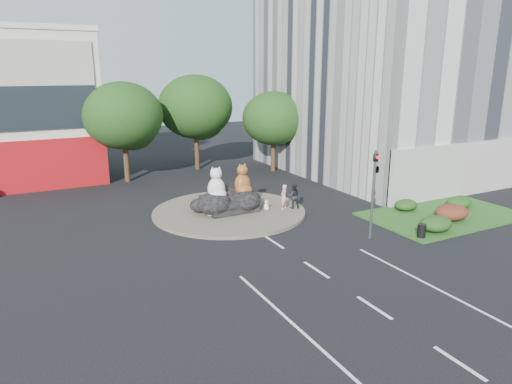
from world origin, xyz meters
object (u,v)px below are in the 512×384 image
at_px(pedestrian_pink, 284,197).
at_px(pedestrian_dark, 294,196).
at_px(kitten_white, 266,205).
at_px(litter_bin, 422,231).
at_px(cat_tabby, 242,179).
at_px(kitten_calico, 210,209).
at_px(cat_white, 216,183).

relative_size(pedestrian_pink, pedestrian_dark, 0.99).
bearing_deg(kitten_white, litter_bin, -85.85).
height_order(cat_tabby, pedestrian_pink, cat_tabby).
height_order(kitten_white, pedestrian_dark, pedestrian_dark).
xyz_separation_m(cat_tabby, litter_bin, (6.48, -9.42, -1.67)).
relative_size(kitten_white, litter_bin, 0.94).
bearing_deg(litter_bin, pedestrian_dark, 114.23).
bearing_deg(cat_tabby, kitten_calico, -176.48).
xyz_separation_m(kitten_calico, pedestrian_pink, (4.89, -0.81, 0.36)).
relative_size(cat_white, pedestrian_pink, 1.30).
distance_m(cat_white, kitten_calico, 1.68).
bearing_deg(kitten_calico, kitten_white, 28.37).
xyz_separation_m(cat_tabby, kitten_white, (1.14, -1.21, -1.62)).
bearing_deg(cat_tabby, pedestrian_pink, -44.68).
xyz_separation_m(cat_white, kitten_white, (3.13, -0.93, -1.63)).
relative_size(cat_white, pedestrian_dark, 1.29).
height_order(pedestrian_pink, pedestrian_dark, pedestrian_dark).
relative_size(cat_tabby, pedestrian_dark, 1.28).
height_order(cat_white, kitten_white, cat_white).
bearing_deg(litter_bin, cat_tabby, 124.52).
height_order(kitten_white, pedestrian_pink, pedestrian_pink).
height_order(cat_white, cat_tabby, cat_white).
bearing_deg(cat_white, kitten_white, -5.40).
bearing_deg(litter_bin, kitten_calico, 136.10).
distance_m(cat_white, cat_tabby, 2.00).
distance_m(pedestrian_pink, pedestrian_dark, 0.69).
xyz_separation_m(cat_white, litter_bin, (8.46, -9.14, -1.69)).
bearing_deg(pedestrian_pink, cat_white, -45.32).
bearing_deg(litter_bin, cat_white, 132.80).
relative_size(cat_tabby, kitten_white, 3.01).
bearing_deg(cat_white, litter_bin, -36.11).
bearing_deg(pedestrian_pink, litter_bin, 88.47).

